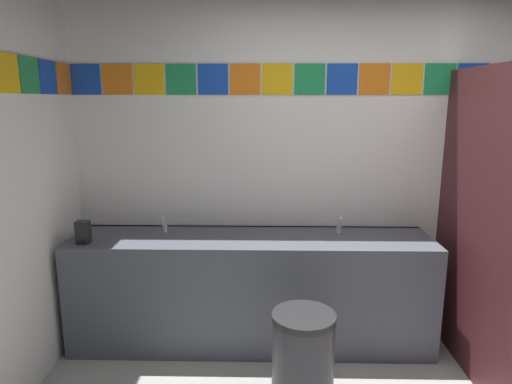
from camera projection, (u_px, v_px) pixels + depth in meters
The scene contains 6 objects.
wall_back at pixel (368, 167), 3.39m from camera, with size 4.51×0.09×2.58m.
vanity_counter at pixel (251, 289), 3.27m from camera, with size 2.61×0.58×0.82m.
faucet_left at pixel (164, 226), 3.27m from camera, with size 0.04×0.10×0.14m.
faucet_right at pixel (340, 227), 3.25m from camera, with size 0.04×0.10×0.14m.
soap_dispenser at pixel (83, 232), 3.03m from camera, with size 0.09×0.09×0.16m.
trash_bin at pixel (303, 363), 2.53m from camera, with size 0.37×0.37×0.62m.
Camera 1 is at (-0.80, -1.69, 1.80)m, focal length 30.79 mm.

